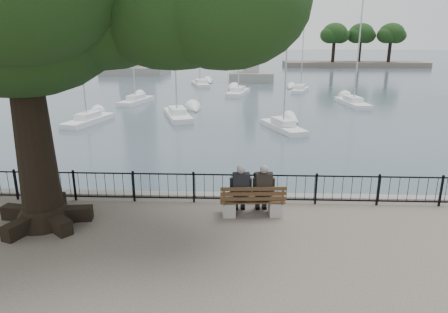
# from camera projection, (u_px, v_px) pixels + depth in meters

# --- Properties ---
(harbor) EXTENTS (260.00, 260.00, 1.20)m
(harbor) POSITION_uv_depth(u_px,v_px,m) (225.00, 210.00, 13.88)
(harbor) COLOR gray
(harbor) RESTS_ON ground
(railing) EXTENTS (22.06, 0.06, 1.00)m
(railing) POSITION_uv_depth(u_px,v_px,m) (224.00, 187.00, 13.10)
(railing) COLOR black
(railing) RESTS_ON ground
(bench) EXTENTS (2.01, 0.73, 1.04)m
(bench) POSITION_uv_depth(u_px,v_px,m) (252.00, 205.00, 12.19)
(bench) COLOR gray
(bench) RESTS_ON ground
(person_left) EXTENTS (0.50, 0.84, 1.65)m
(person_left) POSITION_uv_depth(u_px,v_px,m) (240.00, 191.00, 12.18)
(person_left) COLOR black
(person_left) RESTS_ON ground
(person_right) EXTENTS (0.50, 0.84, 1.65)m
(person_right) POSITION_uv_depth(u_px,v_px,m) (263.00, 191.00, 12.20)
(person_right) COLOR black
(person_right) RESTS_ON ground
(lion_monument) EXTENTS (6.26, 6.26, 9.17)m
(lion_monument) POSITION_uv_depth(u_px,v_px,m) (251.00, 65.00, 58.18)
(lion_monument) COLOR gray
(lion_monument) RESTS_ON ground
(sailboat_a) EXTENTS (2.63, 5.27, 8.73)m
(sailboat_a) POSITION_uv_depth(u_px,v_px,m) (88.00, 119.00, 30.19)
(sailboat_a) COLOR white
(sailboat_a) RESTS_ON ground
(sailboat_b) EXTENTS (3.19, 5.86, 11.25)m
(sailboat_b) POSITION_uv_depth(u_px,v_px,m) (178.00, 114.00, 32.14)
(sailboat_b) COLOR white
(sailboat_b) RESTS_ON ground
(sailboat_c) EXTENTS (3.05, 4.99, 9.91)m
(sailboat_c) POSITION_uv_depth(u_px,v_px,m) (283.00, 126.00, 27.97)
(sailboat_c) COLOR white
(sailboat_c) RESTS_ON ground
(sailboat_d) EXTENTS (2.26, 5.83, 10.31)m
(sailboat_d) POSITION_uv_depth(u_px,v_px,m) (353.00, 102.00, 38.05)
(sailboat_d) COLOR white
(sailboat_d) RESTS_ON ground
(sailboat_e) EXTENTS (2.69, 5.45, 11.60)m
(sailboat_e) POSITION_uv_depth(u_px,v_px,m) (136.00, 100.00, 39.34)
(sailboat_e) COLOR white
(sailboat_e) RESTS_ON ground
(sailboat_f) EXTENTS (2.83, 6.03, 11.74)m
(sailboat_f) POSITION_uv_depth(u_px,v_px,m) (238.00, 91.00, 45.25)
(sailboat_f) COLOR white
(sailboat_f) RESTS_ON ground
(sailboat_g) EXTENTS (2.73, 4.78, 8.99)m
(sailboat_g) POSITION_uv_depth(u_px,v_px,m) (300.00, 89.00, 47.69)
(sailboat_g) COLOR white
(sailboat_g) RESTS_ON ground
(sailboat_h) EXTENTS (3.04, 5.81, 13.60)m
(sailboat_h) POSITION_uv_depth(u_px,v_px,m) (200.00, 83.00, 53.28)
(sailboat_h) COLOR white
(sailboat_h) RESTS_ON ground
(far_shore) EXTENTS (30.00, 8.60, 9.18)m
(far_shore) POSITION_uv_depth(u_px,v_px,m) (358.00, 48.00, 85.02)
(far_shore) COLOR brown
(far_shore) RESTS_ON ground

